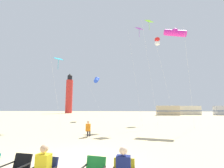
{
  "coord_description": "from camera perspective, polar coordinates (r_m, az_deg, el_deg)",
  "views": [
    {
      "loc": [
        2.01,
        -6.32,
        2.07
      ],
      "look_at": [
        0.02,
        12.23,
        4.89
      ],
      "focal_mm": 25.71,
      "sensor_mm": 36.0,
      "label": 1
    }
  ],
  "objects": [
    {
      "name": "kite_flyer_standing",
      "position": [
        12.3,
        -8.43,
        -15.29
      ],
      "size": [
        0.36,
        0.53,
        1.16
      ],
      "rotation": [
        0.0,
        0.0,
        3.24
      ],
      "color": "orange",
      "rests_on": "ground"
    },
    {
      "name": "camp_chair_black",
      "position": [
        5.41,
        -30.4,
        -24.32
      ],
      "size": [
        0.61,
        0.63,
        0.82
      ],
      "rotation": [
        0.0,
        0.0,
        -0.13
      ],
      "color": "black",
      "rests_on": "ground"
    },
    {
      "name": "rv_van_tan",
      "position": [
        50.95,
        19.21,
        -8.89
      ],
      "size": [
        6.51,
        2.54,
        2.8
      ],
      "rotation": [
        0.0,
        0.0,
        0.03
      ],
      "color": "#C6B28C",
      "rests_on": "ground"
    },
    {
      "name": "kite_tube_magenta",
      "position": [
        20.32,
        21.5,
        16.6
      ],
      "size": [
        2.77,
        2.41,
        11.22
      ],
      "color": "silver",
      "rests_on": "ground"
    },
    {
      "name": "lighthouse_distant",
      "position": [
        70.22,
        -14.98,
        -3.6
      ],
      "size": [
        2.8,
        2.8,
        16.8
      ],
      "color": "red",
      "rests_on": "ground"
    },
    {
      "name": "kite_diamond_violet",
      "position": [
        22.9,
        9.47,
        17.5
      ],
      "size": [
        2.13,
        2.13,
        12.95
      ],
      "color": "silver",
      "rests_on": "ground"
    },
    {
      "name": "rv_van_cream",
      "position": [
        56.77,
        25.81,
        -8.44
      ],
      "size": [
        6.47,
        2.42,
        2.8
      ],
      "rotation": [
        0.0,
        0.0,
        -0.01
      ],
      "color": "beige",
      "rests_on": "ground"
    },
    {
      "name": "ground",
      "position": [
        6.95,
        -12.2,
        -25.71
      ],
      "size": [
        200.0,
        200.0,
        0.0
      ],
      "primitive_type": "plane",
      "color": "#D3BC8C"
    },
    {
      "name": "kite_diamond_cyan",
      "position": [
        18.61,
        -18.55,
        7.73
      ],
      "size": [
        1.51,
        1.51,
        7.63
      ],
      "color": "silver",
      "rests_on": "ground"
    },
    {
      "name": "kite_tube_blue",
      "position": [
        28.86,
        -5.46,
        1.56
      ],
      "size": [
        3.36,
        3.04,
        7.84
      ],
      "color": "silver",
      "rests_on": "ground"
    },
    {
      "name": "kite_box_scarlet",
      "position": [
        28.61,
        15.81,
        14.32
      ],
      "size": [
        2.81,
        2.38,
        13.66
      ],
      "color": "silver",
      "rests_on": "ground"
    },
    {
      "name": "kite_diamond_lime",
      "position": [
        21.95,
        13.03,
        19.48
      ],
      "size": [
        1.54,
        1.54,
        13.2
      ],
      "color": "silver",
      "rests_on": "ground"
    }
  ]
}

